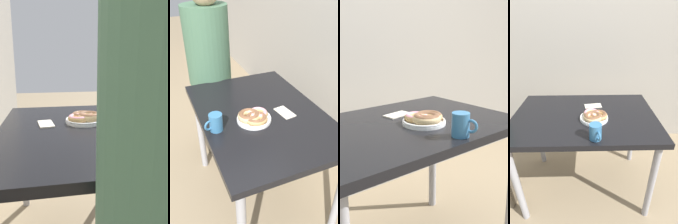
{
  "view_description": "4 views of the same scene",
  "coord_description": "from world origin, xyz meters",
  "views": [
    {
      "loc": [
        -1.09,
        0.44,
        1.1
      ],
      "look_at": [
        0.07,
        0.23,
        0.83
      ],
      "focal_mm": 35.0,
      "sensor_mm": 36.0,
      "label": 1
    },
    {
      "loc": [
        1.21,
        -0.25,
        1.62
      ],
      "look_at": [
        0.07,
        0.23,
        0.83
      ],
      "focal_mm": 40.0,
      "sensor_mm": 36.0,
      "label": 2
    },
    {
      "loc": [
        -0.85,
        -0.85,
        1.21
      ],
      "look_at": [
        0.07,
        0.23,
        0.83
      ],
      "focal_mm": 50.0,
      "sensor_mm": 36.0,
      "label": 3
    },
    {
      "loc": [
        0.04,
        -0.87,
        1.43
      ],
      "look_at": [
        0.07,
        0.23,
        0.83
      ],
      "focal_mm": 28.0,
      "sensor_mm": 36.0,
      "label": 4
    }
  ],
  "objects": [
    {
      "name": "napkin",
      "position": [
        0.07,
        0.44,
        0.78
      ],
      "size": [
        0.15,
        0.09,
        0.01
      ],
      "color": "beige",
      "rests_on": "dining_table"
    },
    {
      "name": "wall_back",
      "position": [
        0.0,
        1.12,
        1.3
      ],
      "size": [
        8.0,
        0.05,
        2.6
      ],
      "color": "#9E998E",
      "rests_on": "ground_plane"
    },
    {
      "name": "donut_plate",
      "position": [
        0.07,
        0.23,
        0.8
      ],
      "size": [
        0.23,
        0.22,
        0.06
      ],
      "color": "white",
      "rests_on": "dining_table"
    },
    {
      "name": "dining_table",
      "position": [
        0.0,
        0.31,
        0.68
      ],
      "size": [
        1.09,
        0.75,
        0.77
      ],
      "color": "black",
      "rests_on": "ground_plane"
    },
    {
      "name": "ground_plane",
      "position": [
        0.0,
        0.0,
        0.0
      ],
      "size": [
        14.0,
        14.0,
        0.0
      ],
      "primitive_type": "plane",
      "color": "#937F60"
    },
    {
      "name": "coffee_mug",
      "position": [
        0.08,
        -0.01,
        0.83
      ],
      "size": [
        0.08,
        0.11,
        0.1
      ],
      "color": "teal",
      "rests_on": "dining_table"
    }
  ]
}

